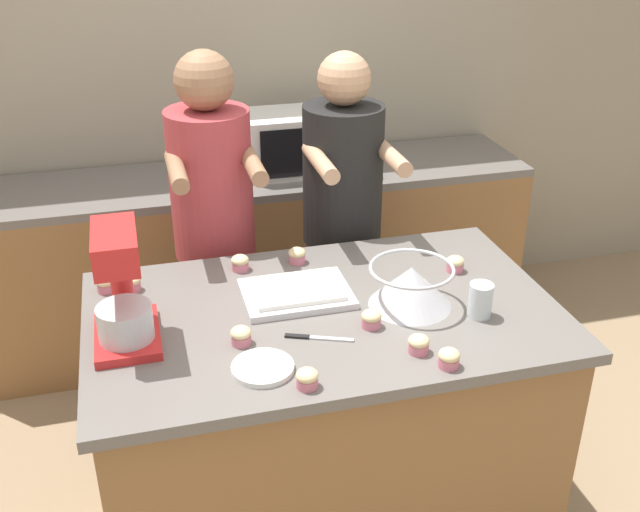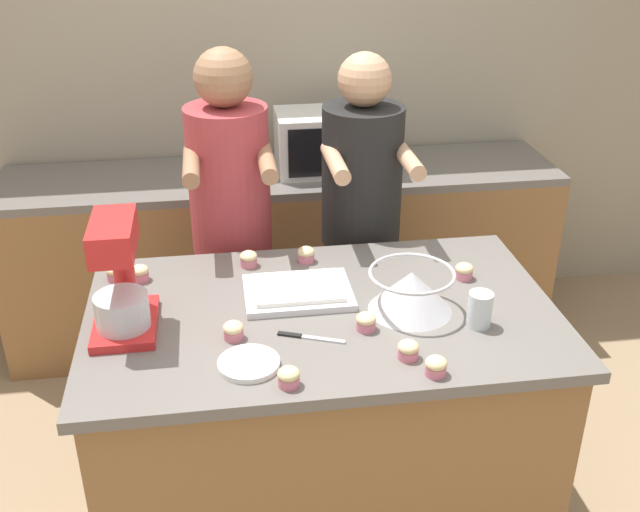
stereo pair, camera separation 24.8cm
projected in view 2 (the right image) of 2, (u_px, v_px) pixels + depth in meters
back_wall at (272, 70)px, 3.86m from camera, size 10.00×0.06×2.70m
island_counter at (322, 420)px, 2.73m from camera, size 1.58×0.96×0.94m
back_counter at (283, 254)px, 3.96m from camera, size 2.80×0.60×0.92m
person_left at (233, 238)px, 3.13m from camera, size 0.35×0.51×1.68m
person_right at (361, 235)px, 3.21m from camera, size 0.35×0.51×1.64m
stand_mixer at (120, 282)px, 2.34m from camera, size 0.20×0.30×0.38m
mixing_bowl at (411, 290)px, 2.49m from camera, size 0.29×0.29×0.15m
baking_tray at (298, 291)px, 2.60m from camera, size 0.37×0.28×0.04m
microwave_oven at (332, 141)px, 3.71m from camera, size 0.55×0.33×0.30m
drinking_glass at (480, 309)px, 2.41m from camera, size 0.08×0.08×0.12m
small_plate at (249, 364)px, 2.23m from camera, size 0.19×0.19×0.02m
knife at (307, 337)px, 2.37m from camera, size 0.21×0.10×0.01m
cupcake_0 at (366, 322)px, 2.40m from camera, size 0.07×0.07×0.06m
cupcake_1 at (289, 377)px, 2.13m from camera, size 0.07×0.07×0.06m
cupcake_2 at (233, 330)px, 2.35m from camera, size 0.07×0.07×0.06m
cupcake_3 at (436, 366)px, 2.18m from camera, size 0.07×0.07×0.06m
cupcake_4 at (464, 271)px, 2.70m from camera, size 0.07×0.07×0.06m
cupcake_5 at (115, 273)px, 2.69m from camera, size 0.07×0.07×0.06m
cupcake_6 at (140, 273)px, 2.69m from camera, size 0.07×0.07×0.06m
cupcake_7 at (306, 254)px, 2.82m from camera, size 0.07×0.07×0.06m
cupcake_8 at (249, 259)px, 2.79m from camera, size 0.07×0.07×0.06m
cupcake_9 at (408, 350)px, 2.25m from camera, size 0.07×0.07×0.06m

